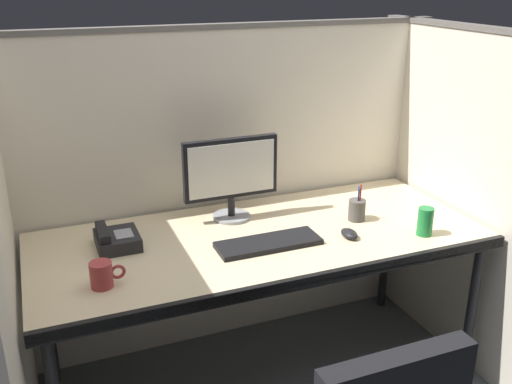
{
  "coord_description": "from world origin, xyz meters",
  "views": [
    {
      "loc": [
        -0.84,
        -1.75,
        1.79
      ],
      "look_at": [
        0.0,
        0.35,
        0.92
      ],
      "focal_mm": 40.48,
      "sensor_mm": 36.0,
      "label": 1
    }
  ],
  "objects_px": {
    "desk": "(261,247)",
    "keyboard_main": "(268,243)",
    "desk_phone": "(116,239)",
    "soda_can": "(425,221)",
    "computer_mouse": "(349,234)",
    "pen_cup": "(357,210)",
    "monitor_center": "(231,173)",
    "coffee_mug": "(102,275)"
  },
  "relations": [
    {
      "from": "computer_mouse",
      "to": "desk",
      "type": "bearing_deg",
      "value": 157.22
    },
    {
      "from": "desk",
      "to": "coffee_mug",
      "type": "bearing_deg",
      "value": -165.9
    },
    {
      "from": "desk",
      "to": "desk_phone",
      "type": "relative_size",
      "value": 10.0
    },
    {
      "from": "desk",
      "to": "coffee_mug",
      "type": "relative_size",
      "value": 15.08
    },
    {
      "from": "desk",
      "to": "pen_cup",
      "type": "distance_m",
      "value": 0.47
    },
    {
      "from": "desk_phone",
      "to": "coffee_mug",
      "type": "distance_m",
      "value": 0.32
    },
    {
      "from": "monitor_center",
      "to": "keyboard_main",
      "type": "xyz_separation_m",
      "value": [
        0.05,
        -0.32,
        -0.2
      ]
    },
    {
      "from": "monitor_center",
      "to": "desk_phone",
      "type": "xyz_separation_m",
      "value": [
        -0.53,
        -0.1,
        -0.18
      ]
    },
    {
      "from": "desk",
      "to": "keyboard_main",
      "type": "xyz_separation_m",
      "value": [
        -0.01,
        -0.09,
        0.06
      ]
    },
    {
      "from": "monitor_center",
      "to": "computer_mouse",
      "type": "bearing_deg",
      "value": -43.77
    },
    {
      "from": "soda_can",
      "to": "keyboard_main",
      "type": "bearing_deg",
      "value": 167.13
    },
    {
      "from": "keyboard_main",
      "to": "computer_mouse",
      "type": "relative_size",
      "value": 4.48
    },
    {
      "from": "desk",
      "to": "computer_mouse",
      "type": "distance_m",
      "value": 0.37
    },
    {
      "from": "soda_can",
      "to": "coffee_mug",
      "type": "height_order",
      "value": "soda_can"
    },
    {
      "from": "desk_phone",
      "to": "soda_can",
      "type": "distance_m",
      "value": 1.29
    },
    {
      "from": "keyboard_main",
      "to": "pen_cup",
      "type": "xyz_separation_m",
      "value": [
        0.47,
        0.09,
        0.04
      ]
    },
    {
      "from": "soda_can",
      "to": "coffee_mug",
      "type": "bearing_deg",
      "value": 177.09
    },
    {
      "from": "desk_phone",
      "to": "monitor_center",
      "type": "bearing_deg",
      "value": 10.72
    },
    {
      "from": "pen_cup",
      "to": "coffee_mug",
      "type": "bearing_deg",
      "value": -171.3
    },
    {
      "from": "coffee_mug",
      "to": "computer_mouse",
      "type": "bearing_deg",
      "value": 1.55
    },
    {
      "from": "desk_phone",
      "to": "desk",
      "type": "bearing_deg",
      "value": -12.69
    },
    {
      "from": "keyboard_main",
      "to": "soda_can",
      "type": "relative_size",
      "value": 3.52
    },
    {
      "from": "computer_mouse",
      "to": "coffee_mug",
      "type": "xyz_separation_m",
      "value": [
        -1.02,
        -0.03,
        0.03
      ]
    },
    {
      "from": "soda_can",
      "to": "desk_phone",
      "type": "bearing_deg",
      "value": 163.32
    },
    {
      "from": "soda_can",
      "to": "monitor_center",
      "type": "bearing_deg",
      "value": 146.13
    },
    {
      "from": "monitor_center",
      "to": "coffee_mug",
      "type": "height_order",
      "value": "monitor_center"
    },
    {
      "from": "desk",
      "to": "pen_cup",
      "type": "relative_size",
      "value": 11.19
    },
    {
      "from": "desk",
      "to": "monitor_center",
      "type": "bearing_deg",
      "value": 102.46
    },
    {
      "from": "monitor_center",
      "to": "pen_cup",
      "type": "xyz_separation_m",
      "value": [
        0.52,
        -0.23,
        -0.17
      ]
    },
    {
      "from": "monitor_center",
      "to": "desk_phone",
      "type": "relative_size",
      "value": 2.26
    },
    {
      "from": "desk",
      "to": "keyboard_main",
      "type": "height_order",
      "value": "keyboard_main"
    },
    {
      "from": "desk",
      "to": "desk_phone",
      "type": "height_order",
      "value": "desk_phone"
    },
    {
      "from": "monitor_center",
      "to": "computer_mouse",
      "type": "relative_size",
      "value": 4.48
    },
    {
      "from": "desk",
      "to": "pen_cup",
      "type": "bearing_deg",
      "value": 0.54
    },
    {
      "from": "desk",
      "to": "monitor_center",
      "type": "distance_m",
      "value": 0.36
    },
    {
      "from": "computer_mouse",
      "to": "pen_cup",
      "type": "bearing_deg",
      "value": 49.93
    },
    {
      "from": "computer_mouse",
      "to": "pen_cup",
      "type": "distance_m",
      "value": 0.2
    },
    {
      "from": "keyboard_main",
      "to": "soda_can",
      "type": "xyz_separation_m",
      "value": [
        0.66,
        -0.15,
        0.05
      ]
    },
    {
      "from": "desk",
      "to": "coffee_mug",
      "type": "xyz_separation_m",
      "value": [
        -0.68,
        -0.17,
        0.1
      ]
    },
    {
      "from": "coffee_mug",
      "to": "monitor_center",
      "type": "bearing_deg",
      "value": 32.69
    },
    {
      "from": "desk_phone",
      "to": "soda_can",
      "type": "height_order",
      "value": "soda_can"
    },
    {
      "from": "pen_cup",
      "to": "soda_can",
      "type": "xyz_separation_m",
      "value": [
        0.19,
        -0.24,
        0.01
      ]
    }
  ]
}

